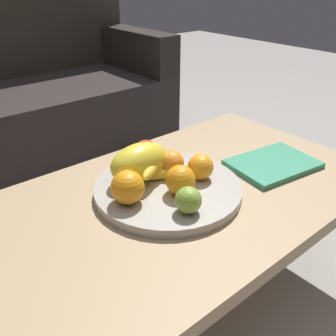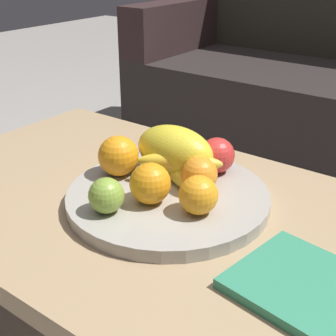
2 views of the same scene
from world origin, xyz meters
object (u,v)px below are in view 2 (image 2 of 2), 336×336
object	(u,v)px
fruit_bowl	(168,197)
banana_bunch	(180,167)
melon_large_front	(175,151)
magazine	(323,295)
orange_right	(118,156)
apple_front	(106,196)
coffee_table	(166,228)
apple_left	(217,155)
orange_front	(199,175)
orange_left	(198,195)
orange_back	(150,183)

from	to	relation	value
fruit_bowl	banana_bunch	bearing A→B (deg)	99.66
melon_large_front	magazine	bearing A→B (deg)	-23.21
orange_right	banana_bunch	bearing A→B (deg)	23.11
fruit_bowl	apple_front	world-z (taller)	apple_front
coffee_table	fruit_bowl	world-z (taller)	fruit_bowl
melon_large_front	apple_left	bearing A→B (deg)	42.22
orange_right	banana_bunch	xyz separation A→B (m)	(0.12, 0.05, -0.01)
coffee_table	fruit_bowl	xyz separation A→B (m)	(-0.01, 0.02, 0.05)
coffee_table	apple_front	xyz separation A→B (m)	(-0.05, -0.10, 0.10)
orange_front	magazine	size ratio (longest dim) A/B	0.28
fruit_bowl	magazine	bearing A→B (deg)	-14.68
fruit_bowl	orange_left	distance (m)	0.10
coffee_table	magazine	bearing A→B (deg)	-11.67
orange_front	apple_left	world-z (taller)	apple_left
fruit_bowl	apple_left	distance (m)	0.14
banana_bunch	orange_left	bearing A→B (deg)	-39.65
apple_left	apple_front	bearing A→B (deg)	-105.24
melon_large_front	magazine	distance (m)	0.41
apple_left	orange_right	bearing A→B (deg)	-139.45
fruit_bowl	magazine	xyz separation A→B (m)	(0.34, -0.09, -0.00)
orange_right	apple_left	world-z (taller)	orange_right
apple_left	orange_back	bearing A→B (deg)	-99.19
orange_front	apple_front	xyz separation A→B (m)	(-0.09, -0.16, -0.00)
orange_left	orange_back	distance (m)	0.09
fruit_bowl	orange_front	world-z (taller)	orange_front
banana_bunch	orange_front	bearing A→B (deg)	-12.15
orange_front	orange_left	xyz separation A→B (m)	(0.04, -0.07, 0.00)
orange_back	coffee_table	bearing A→B (deg)	65.25
orange_back	apple_front	bearing A→B (deg)	-118.78
orange_left	fruit_bowl	bearing A→B (deg)	161.20
apple_front	coffee_table	bearing A→B (deg)	62.35
coffee_table	orange_left	xyz separation A→B (m)	(0.08, -0.01, 0.10)
apple_left	banana_bunch	world-z (taller)	apple_left
coffee_table	melon_large_front	distance (m)	0.16
coffee_table	orange_back	xyz separation A→B (m)	(-0.01, -0.03, 0.10)
orange_left	banana_bunch	world-z (taller)	orange_left
magazine	orange_back	bearing A→B (deg)	-177.98
magazine	orange_left	bearing A→B (deg)	175.20
apple_front	banana_bunch	xyz separation A→B (m)	(0.03, 0.17, -0.00)
fruit_bowl	melon_large_front	world-z (taller)	melon_large_front
banana_bunch	orange_right	bearing A→B (deg)	-156.89
coffee_table	fruit_bowl	bearing A→B (deg)	118.30
melon_large_front	banana_bunch	xyz separation A→B (m)	(0.03, -0.02, -0.02)
coffee_table	orange_front	world-z (taller)	orange_front
orange_front	orange_left	world-z (taller)	same
apple_left	orange_front	bearing A→B (deg)	-78.92
orange_front	orange_left	size ratio (longest dim) A/B	0.99
coffee_table	orange_back	world-z (taller)	orange_back
orange_left	apple_front	bearing A→B (deg)	-144.49
orange_back	banana_bunch	bearing A→B (deg)	93.54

